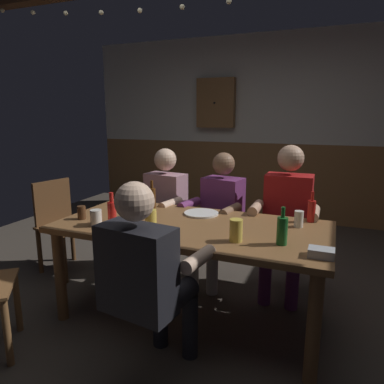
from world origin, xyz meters
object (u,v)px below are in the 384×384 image
object	(u,v)px
pint_glass_4	(151,219)
dining_table	(191,236)
bottle_2	(311,210)
wall_dart_cabinet	(216,103)
bottle_1	(282,230)
bottle_0	(152,197)
condiment_caddy	(321,253)
person_0	(162,204)
bottle_3	(112,211)
pint_glass_3	(96,218)
pint_glass_1	(299,219)
person_1	(218,212)
person_2	(287,213)
pint_glass_2	(82,213)
table_candle	(138,201)
chair_empty_near_right	(62,223)
plate_0	(201,213)
pint_glass_0	(236,230)

from	to	relation	value
pint_glass_4	dining_table	bearing A→B (deg)	35.53
bottle_2	wall_dart_cabinet	distance (m)	2.98
bottle_1	bottle_0	bearing A→B (deg)	157.34
bottle_1	pint_glass_4	size ratio (longest dim) A/B	1.88
condiment_caddy	bottle_2	distance (m)	0.69
condiment_caddy	wall_dart_cabinet	world-z (taller)	wall_dart_cabinet
condiment_caddy	bottle_1	xyz separation A→B (m)	(-0.23, 0.12, 0.07)
person_0	bottle_2	xyz separation A→B (m)	(1.38, -0.31, 0.16)
bottle_3	wall_dart_cabinet	distance (m)	3.11
condiment_caddy	pint_glass_4	distance (m)	1.14
pint_glass_3	pint_glass_4	size ratio (longest dim) A/B	0.93
pint_glass_1	wall_dart_cabinet	distance (m)	3.08
person_0	person_1	world-z (taller)	person_0
person_1	pint_glass_1	size ratio (longest dim) A/B	10.21
person_2	pint_glass_2	world-z (taller)	person_2
wall_dart_cabinet	person_0	bearing A→B (deg)	-85.76
pint_glass_1	bottle_3	bearing A→B (deg)	-161.75
table_candle	wall_dart_cabinet	bearing A→B (deg)	92.65
dining_table	wall_dart_cabinet	bearing A→B (deg)	104.99
person_1	chair_empty_near_right	size ratio (longest dim) A/B	1.33
person_0	bottle_3	bearing A→B (deg)	102.04
pint_glass_2	pint_glass_1	bearing A→B (deg)	15.03
person_2	table_candle	world-z (taller)	person_2
plate_0	wall_dart_cabinet	bearing A→B (deg)	105.97
chair_empty_near_right	table_candle	bearing A→B (deg)	102.38
condiment_caddy	bottle_0	distance (m)	1.50
pint_glass_2	bottle_0	bearing A→B (deg)	55.31
person_1	pint_glass_3	bearing A→B (deg)	68.91
bottle_3	person_2	bearing A→B (deg)	38.34
wall_dart_cabinet	table_candle	bearing A→B (deg)	-87.35
bottle_2	wall_dart_cabinet	world-z (taller)	wall_dart_cabinet
person_1	bottle_2	xyz separation A→B (m)	(0.81, -0.30, 0.17)
dining_table	wall_dart_cabinet	size ratio (longest dim) A/B	2.76
bottle_2	bottle_1	bearing A→B (deg)	-103.11
dining_table	condiment_caddy	bearing A→B (deg)	-18.27
plate_0	pint_glass_3	xyz separation A→B (m)	(-0.58, -0.56, 0.05)
bottle_3	pint_glass_3	bearing A→B (deg)	-126.37
bottle_2	table_candle	bearing A→B (deg)	-177.67
person_2	plate_0	size ratio (longest dim) A/B	4.63
dining_table	pint_glass_1	size ratio (longest dim) A/B	16.82
table_candle	pint_glass_2	xyz separation A→B (m)	(-0.18, -0.52, 0.01)
bottle_2	bottle_3	distance (m)	1.45
chair_empty_near_right	plate_0	xyz separation A→B (m)	(1.47, -0.05, 0.26)
plate_0	bottle_3	world-z (taller)	bottle_3
pint_glass_0	pint_glass_3	world-z (taller)	pint_glass_0
person_2	bottle_0	xyz separation A→B (m)	(-1.06, -0.40, 0.13)
bottle_1	pint_glass_2	xyz separation A→B (m)	(-1.48, -0.01, -0.04)
chair_empty_near_right	pint_glass_0	world-z (taller)	chair_empty_near_right
condiment_caddy	pint_glass_0	distance (m)	0.51
chair_empty_near_right	bottle_0	bearing A→B (deg)	100.78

